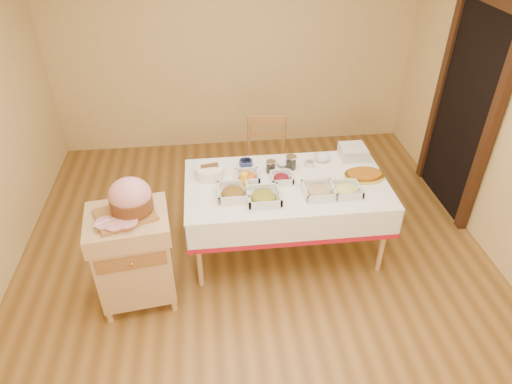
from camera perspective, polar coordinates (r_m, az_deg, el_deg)
room_shell at (r=3.53m, az=0.17°, el=5.44°), size 5.00×5.00×5.00m
doorway at (r=5.09m, az=24.68°, el=9.48°), size 0.09×1.10×2.20m
dining_table at (r=4.20m, az=3.74°, el=-0.67°), size 1.82×1.02×0.76m
butcher_cart at (r=3.87m, az=-15.07°, el=-7.45°), size 0.69×0.60×0.89m
dining_chair at (r=4.91m, az=1.29°, el=3.78°), size 0.49×0.47×0.97m
ham_on_board at (r=3.57m, az=-15.51°, el=-0.90°), size 0.46×0.44×0.30m
serving_dish_a at (r=3.91m, az=-2.86°, el=-0.07°), size 0.27×0.27×0.12m
serving_dish_b at (r=3.86m, az=0.98°, el=-0.58°), size 0.28×0.28×0.11m
serving_dish_c at (r=3.97m, az=7.88°, el=0.15°), size 0.27×0.27×0.11m
serving_dish_d at (r=4.03m, az=11.17°, el=0.31°), size 0.25×0.25×0.09m
serving_dish_e at (r=4.13m, az=-1.09°, el=1.91°), size 0.22×0.21×0.10m
serving_dish_f at (r=4.12m, az=3.22°, el=1.79°), size 0.21×0.20×0.09m
small_bowl_left at (r=4.28m, az=-5.66°, el=3.13°), size 0.13×0.13×0.06m
small_bowl_mid at (r=4.34m, az=-1.27°, el=3.71°), size 0.13×0.13×0.05m
small_bowl_right at (r=4.36m, az=6.67°, el=3.56°), size 0.10×0.10×0.05m
bowl_white_imported at (r=4.37m, az=3.46°, el=3.70°), size 0.20×0.20×0.04m
bowl_small_imported at (r=4.47m, az=8.25°, el=4.25°), size 0.16×0.16×0.05m
preserve_jar_left at (r=4.23m, az=1.85°, el=3.13°), size 0.09×0.09×0.11m
preserve_jar_right at (r=4.29m, az=4.40°, el=3.65°), size 0.10×0.10×0.13m
mustard_bottle at (r=4.00m, az=-1.48°, el=1.58°), size 0.06×0.06×0.18m
bread_basket at (r=4.19m, az=-5.80°, el=2.59°), size 0.27×0.27×0.12m
plate_stack at (r=4.55m, az=11.99°, el=4.93°), size 0.24×0.24×0.12m
brass_platter at (r=4.28m, az=13.38°, el=2.09°), size 0.37×0.26×0.05m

